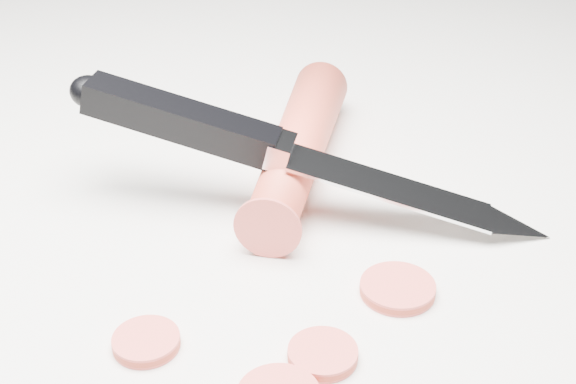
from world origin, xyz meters
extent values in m
plane|color=white|center=(0.00, 0.00, 0.00)|extent=(2.40, 2.40, 0.00)
cylinder|color=#E83E2A|center=(0.09, 0.11, 0.02)|extent=(0.11, 0.18, 0.03)
cylinder|color=#DD453D|center=(0.11, -0.03, 0.00)|extent=(0.04, 0.04, 0.01)
cylinder|color=#DD453D|center=(0.06, -0.06, 0.00)|extent=(0.03, 0.03, 0.01)
cylinder|color=#DD453D|center=(-0.02, -0.03, 0.00)|extent=(0.03, 0.03, 0.01)
camera|label=1|loc=(-0.03, -0.33, 0.27)|focal=50.00mm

